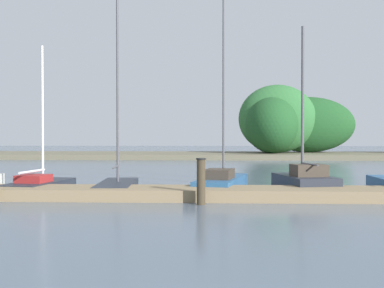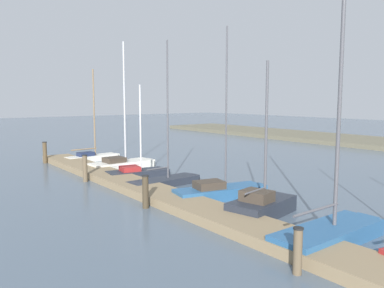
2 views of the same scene
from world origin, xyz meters
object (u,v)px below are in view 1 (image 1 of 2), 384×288
object	(u,v)px
mooring_piling_2	(201,181)
sailboat_2	(41,184)
sailboat_3	(117,184)
sailboat_4	(222,182)
sailboat_5	(304,181)

from	to	relation	value
mooring_piling_2	sailboat_2	bearing A→B (deg)	153.10
sailboat_2	mooring_piling_2	world-z (taller)	sailboat_2
sailboat_2	sailboat_3	size ratio (longest dim) A/B	0.71
sailboat_3	mooring_piling_2	xyz separation A→B (m)	(2.92, -2.91, 0.38)
sailboat_4	sailboat_3	bearing A→B (deg)	109.93
sailboat_2	sailboat_5	size ratio (longest dim) A/B	0.89
sailboat_3	mooring_piling_2	bearing A→B (deg)	-138.39
sailboat_3	sailboat_4	size ratio (longest dim) A/B	0.97
sailboat_2	sailboat_4	bearing A→B (deg)	-76.14
sailboat_2	sailboat_5	xyz separation A→B (m)	(8.89, 0.19, 0.13)
sailboat_3	sailboat_4	world-z (taller)	sailboat_4
sailboat_5	mooring_piling_2	bearing A→B (deg)	119.82
sailboat_2	sailboat_3	distance (m)	2.61
sailboat_3	sailboat_4	bearing A→B (deg)	-85.78
sailboat_3	mooring_piling_2	size ratio (longest dim) A/B	5.39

